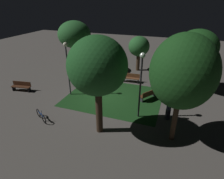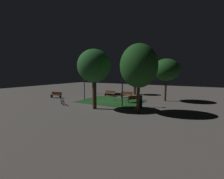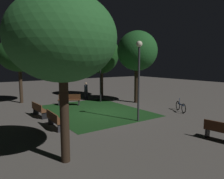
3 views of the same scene
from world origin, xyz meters
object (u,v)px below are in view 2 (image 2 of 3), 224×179
Objects in this scene: lamp_post_path_center at (122,78)px; tree_lawn_side at (166,70)px; tree_left_canopy at (94,66)px; pedestrian at (141,100)px; tree_near_wall at (94,70)px; lamp_post_plaza_west at (84,77)px; tree_back_right at (135,78)px; bench_corner at (110,93)px; tree_back_left at (139,66)px; bench_front_left at (134,99)px; bicycle at (62,102)px; bench_back_row at (56,95)px; bench_front_right at (127,94)px.

tree_lawn_side is at bearing -121.13° from lamp_post_path_center.
pedestrian is at bearing -145.06° from tree_left_canopy.
lamp_post_plaza_west is at bearing 113.52° from tree_near_wall.
tree_back_right is 2.50× the size of pedestrian.
bench_corner is at bearing -38.15° from pedestrian.
tree_back_left reaches higher than tree_back_right.
bench_corner is 0.32× the size of tree_lawn_side.
bench_front_left is at bearing -95.18° from lamp_post_path_center.
bench_corner is 1.24× the size of bicycle.
lamp_post_path_center is at bearing 177.44° from bench_back_row.
lamp_post_plaza_west is at bearing 46.00° from bench_front_right.
bench_front_left is at bearing -63.91° from tree_back_left.
tree_back_right is (-2.81, -3.71, 2.35)m from bench_corner.
bench_front_left is at bearing -139.90° from bicycle.
bench_front_left is 7.63m from tree_back_right.
bench_back_row is 0.40× the size of lamp_post_plaza_west.
tree_back_right is 2.75× the size of bicycle.
tree_lawn_side reaches higher than bench_corner.
bench_back_row is 5.47m from lamp_post_plaza_west.
tree_back_right reaches higher than bench_front_left.
lamp_post_path_center is at bearing 103.10° from tree_back_right.
tree_back_right is at bearing -76.90° from lamp_post_path_center.
bench_front_right and bench_back_row have the same top height.
lamp_post_path_center is (-2.02, -2.45, -1.19)m from tree_left_canopy.
tree_lawn_side reaches higher than bicycle.
bench_front_left is 6.99m from tree_left_canopy.
bench_corner is 0.29× the size of tree_left_canopy.
tree_back_left is 7.61m from tree_lawn_side.
bench_back_row is at bearing 70.61° from tree_near_wall.
tree_near_wall is 7.36m from tree_back_right.
tree_lawn_side is at bearing -156.08° from lamp_post_plaza_west.
pedestrian is at bearing 149.13° from tree_near_wall.
tree_back_left reaches higher than tree_lawn_side.
bench_corner is at bearing -138.47° from bench_back_row.
tree_left_canopy is at bearing 34.94° from pedestrian.
lamp_post_plaza_west is at bearing -169.17° from bench_back_row.
tree_lawn_side is (-5.56, -8.32, -0.29)m from tree_left_canopy.
tree_back_left is 1.15× the size of tree_lawn_side.
lamp_post_path_center is (-11.21, 0.50, 2.75)m from bench_back_row.
tree_back_left reaches higher than bicycle.
bench_back_row is at bearing 45.61° from tree_back_right.
pedestrian is at bearing 179.47° from bench_back_row.
tree_near_wall is (6.81, -0.99, 3.75)m from bench_front_right.
bench_corner is at bearing -0.00° from bench_front_right.
tree_left_canopy is 5.99m from bicycle.
bench_back_row is at bearing -0.53° from pedestrian.
tree_back_left reaches higher than lamp_post_plaza_west.
tree_lawn_side is at bearing -105.34° from pedestrian.
bench_corner is 0.39× the size of lamp_post_plaza_west.
tree_lawn_side is at bearing -98.10° from tree_back_left.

